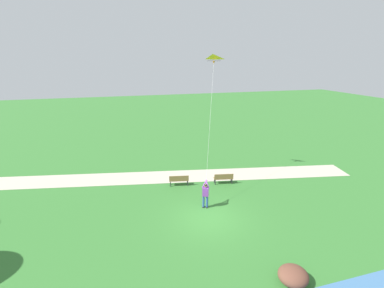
% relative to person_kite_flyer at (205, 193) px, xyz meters
% --- Properties ---
extents(ground_plane, '(120.00, 120.00, 0.00)m').
position_rel_person_kite_flyer_xyz_m(ground_plane, '(-1.23, 0.17, -1.05)').
color(ground_plane, '#33702D').
extents(walkway_path, '(8.00, 31.92, 0.02)m').
position_rel_person_kite_flyer_xyz_m(walkway_path, '(5.45, 2.17, -1.04)').
color(walkway_path, '#B7AD99').
rests_on(walkway_path, ground).
extents(person_kite_flyer, '(0.63, 0.50, 1.83)m').
position_rel_person_kite_flyer_xyz_m(person_kite_flyer, '(0.00, 0.00, 0.00)').
color(person_kite_flyer, '#232328').
rests_on(person_kite_flyer, ground).
extents(flying_kite, '(4.95, 2.45, 7.92)m').
position_rel_person_kite_flyer_xyz_m(flying_kite, '(4.69, -1.99, 8.23)').
color(flying_kite, yellow).
extents(park_bench_near_walkway, '(0.70, 1.55, 0.88)m').
position_rel_person_kite_flyer_xyz_m(park_bench_near_walkway, '(2.92, -2.46, -0.54)').
color(park_bench_near_walkway, olive).
rests_on(park_bench_near_walkway, ground).
extents(park_bench_far_walkway, '(0.70, 1.55, 0.88)m').
position_rel_person_kite_flyer_xyz_m(park_bench_far_walkway, '(3.54, 0.98, -0.54)').
color(park_bench_far_walkway, olive).
rests_on(park_bench_far_walkway, ground).
extents(lakeside_shrub, '(1.26, 1.33, 0.74)m').
position_rel_person_kite_flyer_xyz_m(lakeside_shrub, '(-6.88, -1.77, -0.68)').
color(lakeside_shrub, brown).
rests_on(lakeside_shrub, ground).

